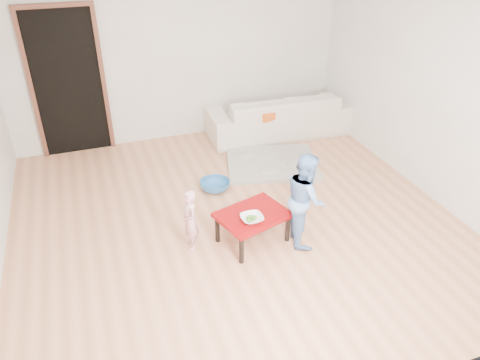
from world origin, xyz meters
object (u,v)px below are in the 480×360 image
basin (215,186)px  child_blue (305,198)px  red_table (253,227)px  sofa (278,114)px  child_pink (190,220)px  bowl (252,219)px

basin → child_blue: bearing=-64.7°
red_table → child_blue: (0.54, -0.14, 0.34)m
sofa → child_pink: (-2.04, -2.37, 0.02)m
sofa → bowl: (-1.44, -2.62, 0.06)m
red_table → child_pink: bearing=168.9°
sofa → bowl: size_ratio=9.67×
sofa → red_table: 2.86m
child_blue → basin: size_ratio=2.68×
bowl → child_pink: 0.65m
sofa → bowl: bearing=63.2°
red_table → bowl: (-0.06, -0.12, 0.21)m
child_pink → child_blue: 1.24m
bowl → child_pink: size_ratio=0.34×
red_table → basin: bearing=93.9°
child_pink → child_blue: size_ratio=0.66×
bowl → sofa: bearing=61.1°
sofa → child_blue: (-0.85, -2.64, 0.19)m
bowl → child_blue: 0.61m
red_table → child_blue: bearing=-14.9°
red_table → bowl: bearing=-114.8°
child_pink → sofa: bearing=133.7°
sofa → basin: (-1.46, -1.34, -0.27)m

